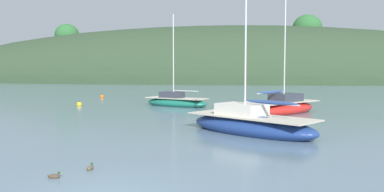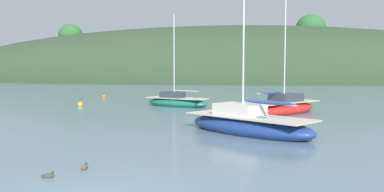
% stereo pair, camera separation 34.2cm
% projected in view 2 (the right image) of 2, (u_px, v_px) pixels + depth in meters
% --- Properties ---
extents(far_shoreline_hill, '(150.00, 36.00, 28.91)m').
position_uv_depth(far_shoreline_hill, '(226.00, 82.00, 92.27)').
color(far_shoreline_hill, '#2D422B').
rests_on(far_shoreline_hill, ground).
extents(sailboat_orange_cutter, '(7.31, 6.51, 9.71)m').
position_uv_depth(sailboat_orange_cutter, '(248.00, 124.00, 19.71)').
color(sailboat_orange_cutter, navy).
rests_on(sailboat_orange_cutter, ground).
extents(sailboat_black_sloop, '(6.64, 6.81, 9.53)m').
position_uv_depth(sailboat_black_sloop, '(281.00, 108.00, 28.31)').
color(sailboat_black_sloop, red).
rests_on(sailboat_black_sloop, ground).
extents(sailboat_white_near, '(6.25, 4.34, 8.14)m').
position_uv_depth(sailboat_white_near, '(177.00, 102.00, 33.90)').
color(sailboat_white_near, '#196B56').
rests_on(sailboat_white_near, ground).
extents(mooring_buoy_outer, '(0.44, 0.44, 0.54)m').
position_uv_depth(mooring_buoy_outer, '(104.00, 97.00, 43.55)').
color(mooring_buoy_outer, orange).
rests_on(mooring_buoy_outer, ground).
extents(mooring_buoy_channel, '(0.44, 0.44, 0.54)m').
position_uv_depth(mooring_buoy_channel, '(80.00, 104.00, 34.27)').
color(mooring_buoy_channel, yellow).
rests_on(mooring_buoy_channel, ground).
extents(duck_lone_right, '(0.21, 0.43, 0.24)m').
position_uv_depth(duck_lone_right, '(84.00, 168.00, 12.69)').
color(duck_lone_right, brown).
rests_on(duck_lone_right, ground).
extents(duck_trailing, '(0.43, 0.24, 0.24)m').
position_uv_depth(duck_trailing, '(48.00, 176.00, 11.72)').
color(duck_trailing, '#473828').
rests_on(duck_trailing, ground).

